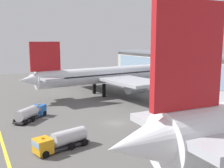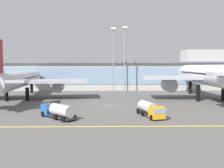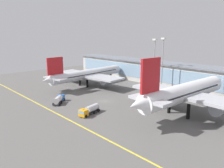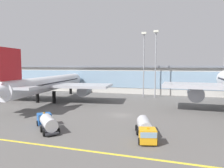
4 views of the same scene
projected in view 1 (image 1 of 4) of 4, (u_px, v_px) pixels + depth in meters
name	position (u px, v px, depth m)	size (l,w,h in m)	color
ground_plane	(116.00, 123.00, 55.62)	(192.76, 192.76, 0.00)	#5B5956
taxiway_centreline_stripe	(2.00, 141.00, 45.66)	(154.21, 0.50, 0.01)	yellow
airliner_near_left	(108.00, 75.00, 84.75)	(42.36, 55.15, 16.60)	black
fuel_tanker_truck	(60.00, 140.00, 41.98)	(4.79, 9.36, 2.90)	black
baggage_tug_near	(31.00, 112.00, 58.12)	(8.12, 8.10, 2.90)	black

